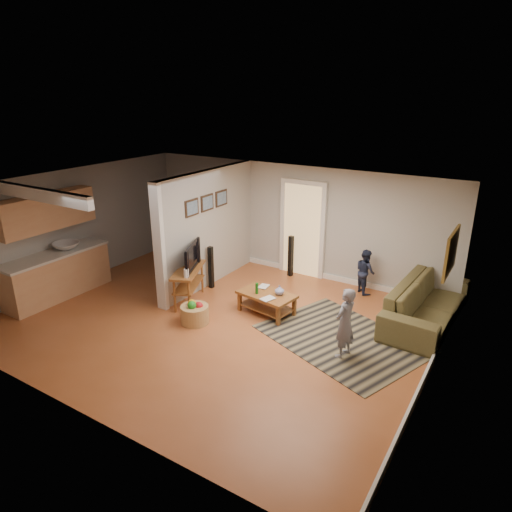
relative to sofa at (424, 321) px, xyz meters
The scene contains 11 objects.
ground 3.88m from the sofa, 148.21° to the right, with size 7.50×7.50×0.00m, color #9A5027.
room_shell 4.88m from the sofa, 159.65° to the right, with size 7.54×6.02×2.52m.
area_rug 1.78m from the sofa, 126.90° to the right, with size 2.62×1.92×0.01m, color black.
sofa is the anchor object (origin of this frame).
coffee_table 2.95m from the sofa, 154.75° to the right, with size 1.15×0.77×0.63m.
tv_console 4.59m from the sofa, 158.76° to the right, with size 0.84×1.21×0.98m.
speaker_left 4.41m from the sofa, 168.87° to the right, with size 0.09×0.09×0.93m, color black.
speaker_right 3.26m from the sofa, 168.29° to the left, with size 0.10×0.10×0.96m, color black.
toy_basket 4.27m from the sofa, 147.62° to the right, with size 0.52×0.52×0.46m.
child 2.09m from the sofa, 114.44° to the right, with size 0.43×0.28×1.18m, color gray.
toddler 1.55m from the sofa, 154.97° to the left, with size 0.46×0.36×0.95m, color #1D243D.
Camera 1 is at (4.59, -6.02, 4.06)m, focal length 32.00 mm.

